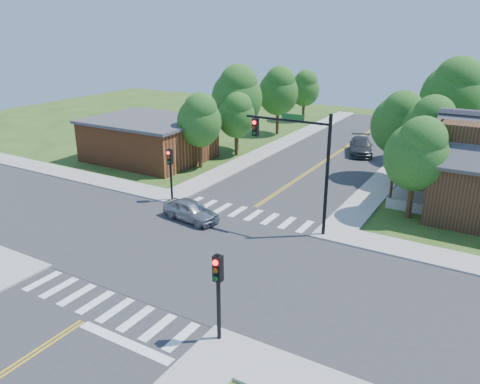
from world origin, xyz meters
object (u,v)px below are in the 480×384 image
Objects in this scene: car_silver at (191,211)px; signal_mast_ne at (300,152)px; signal_pole_se at (218,282)px; car_dgrey at (361,147)px; signal_pole_nw at (170,165)px.

signal_mast_ne is at bearing -63.64° from car_silver.
signal_pole_se is at bearing -81.44° from signal_mast_ne.
car_silver is at bearing -161.76° from signal_mast_ne.
signal_pole_se reaches higher than car_dgrey.
signal_pole_nw reaches higher than car_dgrey.
car_dgrey is (-3.61, 30.32, -1.92)m from signal_pole_se.
signal_mast_ne is 1.76× the size of car_silver.
signal_mast_ne is 1.89× the size of signal_pole_se.
signal_pole_se is at bearing -101.75° from car_dgrey.
signal_mast_ne is 1.89× the size of signal_pole_nw.
signal_pole_se is 1.00× the size of signal_pole_nw.
car_dgrey is at bearing 68.34° from signal_pole_nw.
car_silver is at bearing -120.31° from car_dgrey.
signal_pole_se is 15.84m from signal_pole_nw.
signal_mast_ne is 9.76m from signal_pole_nw.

